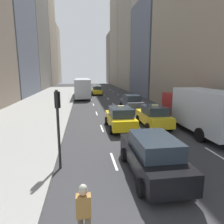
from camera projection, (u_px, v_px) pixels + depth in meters
The scene contains 13 objects.
sidewalk_left at pixel (43, 104), 27.37m from camera, with size 8.00×66.00×0.15m, color gray.
lane_markings at pixel (117, 108), 24.88m from camera, with size 5.72×56.00×0.01m.
building_row_left at pixel (26, 29), 45.61m from camera, with size 6.00×95.16×35.98m.
building_row_right at pixel (143, 26), 44.00m from camera, with size 6.00×88.39×36.98m.
taxi_lead at pixel (97, 90), 39.56m from camera, with size 2.02×4.40×1.87m.
taxi_second at pixel (154, 116), 16.12m from camera, with size 2.02×4.40×1.87m.
taxi_third at pixel (120, 118), 15.47m from camera, with size 2.02×4.40×1.87m.
sedan_black_near at pixel (131, 102), 23.43m from camera, with size 2.02×4.87×1.81m.
sedan_silver_behind at pixel (152, 155), 8.42m from camera, with size 2.02×4.72×1.79m.
city_bus at pixel (83, 87), 35.59m from camera, with size 2.80×11.61×3.25m.
box_truck at pixel (199, 109), 14.64m from camera, with size 2.58×8.40×3.15m.
skateboarder at pixel (84, 214), 4.83m from camera, with size 0.36×0.80×1.75m.
traffic_light_pole at pixel (58, 117), 8.83m from camera, with size 0.24×0.42×3.60m.
Camera 1 is at (-1.65, -1.15, 4.32)m, focal length 32.00 mm.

